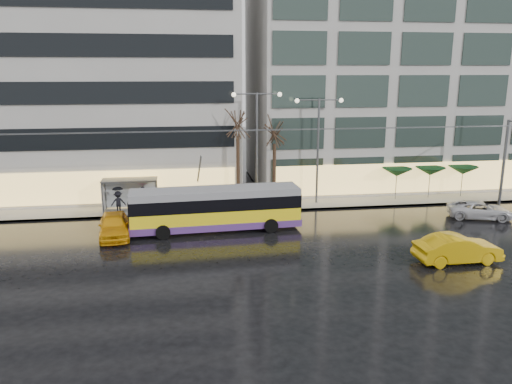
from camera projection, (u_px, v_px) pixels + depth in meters
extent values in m
plane|color=black|center=(250.00, 254.00, 30.15)|extent=(140.00, 140.00, 0.00)
cube|color=gray|center=(252.00, 196.00, 43.87)|extent=(80.00, 10.00, 0.15)
cube|color=slate|center=(260.00, 211.00, 39.11)|extent=(80.00, 0.10, 0.15)
cube|color=#A8A5A0|center=(40.00, 67.00, 43.53)|extent=(34.00, 14.00, 22.00)
cube|color=#A8A5A0|center=(419.00, 51.00, 48.07)|extent=(32.00, 14.00, 25.00)
cube|color=yellow|center=(216.00, 216.00, 34.44)|extent=(11.63, 3.02, 1.44)
cube|color=#59327E|center=(216.00, 223.00, 34.56)|extent=(11.67, 3.06, 0.48)
cube|color=black|center=(216.00, 202.00, 34.19)|extent=(11.65, 3.04, 0.86)
cube|color=gray|center=(215.00, 192.00, 34.03)|extent=(11.63, 3.02, 0.48)
cube|color=black|center=(297.00, 199.00, 35.34)|extent=(0.18, 2.21, 1.25)
cube|color=black|center=(129.00, 208.00, 33.12)|extent=(0.18, 2.21, 1.25)
cylinder|color=black|center=(264.00, 216.00, 36.41)|extent=(0.98, 0.39, 0.96)
cylinder|color=black|center=(271.00, 226.00, 34.13)|extent=(0.98, 0.39, 0.96)
cylinder|color=black|center=(162.00, 222.00, 35.01)|extent=(0.98, 0.39, 0.96)
cylinder|color=black|center=(163.00, 232.00, 32.73)|extent=(0.98, 0.39, 0.96)
cylinder|color=#595B60|center=(200.00, 170.00, 34.39)|extent=(0.25, 3.57, 2.52)
cylinder|color=#595B60|center=(199.00, 169.00, 34.84)|extent=(0.25, 3.57, 2.52)
cylinder|color=#595B60|center=(504.00, 163.00, 40.57)|extent=(0.24, 0.24, 7.00)
cylinder|color=#595B60|center=(253.00, 131.00, 34.20)|extent=(42.00, 0.04, 0.04)
cylinder|color=#595B60|center=(252.00, 130.00, 34.68)|extent=(42.00, 0.04, 0.04)
cube|color=#595B60|center=(130.00, 180.00, 38.50)|extent=(4.20, 1.60, 0.12)
cube|color=silver|center=(131.00, 193.00, 39.47)|extent=(4.00, 0.05, 2.20)
cube|color=white|center=(103.00, 196.00, 38.51)|extent=(0.10, 1.40, 2.20)
cylinder|color=#595B60|center=(103.00, 199.00, 37.85)|extent=(0.10, 0.10, 2.40)
cylinder|color=#595B60|center=(105.00, 194.00, 39.19)|extent=(0.10, 0.10, 2.40)
cylinder|color=#595B60|center=(156.00, 197.00, 38.41)|extent=(0.10, 0.10, 2.40)
cylinder|color=#595B60|center=(157.00, 192.00, 39.75)|extent=(0.10, 0.10, 2.40)
cylinder|color=#595B60|center=(257.00, 150.00, 39.71)|extent=(0.18, 0.18, 9.00)
cylinder|color=#595B60|center=(245.00, 94.00, 38.54)|extent=(1.80, 0.10, 0.10)
cylinder|color=#595B60|center=(268.00, 94.00, 38.79)|extent=(1.80, 0.10, 0.10)
sphere|color=#FFF2CC|center=(234.00, 95.00, 38.42)|extent=(0.36, 0.36, 0.36)
sphere|color=#FFF2CC|center=(280.00, 94.00, 38.93)|extent=(0.36, 0.36, 0.36)
cylinder|color=#595B60|center=(318.00, 152.00, 40.47)|extent=(0.18, 0.18, 8.50)
cylinder|color=#595B60|center=(308.00, 100.00, 39.36)|extent=(1.80, 0.10, 0.10)
cylinder|color=#595B60|center=(330.00, 100.00, 39.61)|extent=(1.80, 0.10, 0.10)
sphere|color=#FFF2CC|center=(297.00, 101.00, 39.24)|extent=(0.36, 0.36, 0.36)
sphere|color=#FFF2CC|center=(341.00, 100.00, 39.75)|extent=(0.36, 0.36, 0.36)
cylinder|color=black|center=(238.00, 171.00, 40.09)|extent=(0.28, 0.28, 5.60)
cylinder|color=black|center=(274.00, 174.00, 40.79)|extent=(0.28, 0.28, 4.90)
cylinder|color=#595B60|center=(396.00, 186.00, 42.39)|extent=(0.06, 0.06, 2.20)
cone|color=#0F3917|center=(397.00, 172.00, 42.10)|extent=(2.50, 2.50, 0.70)
cylinder|color=#595B60|center=(429.00, 185.00, 42.81)|extent=(0.06, 0.06, 2.20)
cone|color=#0F3917|center=(430.00, 171.00, 42.52)|extent=(2.50, 2.50, 0.70)
cylinder|color=#595B60|center=(462.00, 184.00, 43.23)|extent=(0.06, 0.06, 2.20)
cone|color=#0F3917|center=(463.00, 170.00, 42.94)|extent=(2.50, 2.50, 0.70)
imported|color=#EB9F0C|center=(114.00, 225.00, 33.12)|extent=(2.48, 4.97, 1.63)
imported|color=#D6A20B|center=(458.00, 249.00, 28.72)|extent=(5.00, 1.86, 1.63)
imported|color=silver|center=(480.00, 210.00, 37.36)|extent=(5.10, 3.52, 1.29)
imported|color=black|center=(143.00, 198.00, 39.05)|extent=(0.74, 0.53, 1.90)
imported|color=#DE4A99|center=(142.00, 188.00, 38.86)|extent=(1.06, 1.08, 0.88)
imported|color=black|center=(175.00, 199.00, 39.32)|extent=(1.02, 1.02, 1.67)
imported|color=black|center=(118.00, 202.00, 38.10)|extent=(1.19, 0.78, 1.73)
imported|color=black|center=(118.00, 191.00, 37.89)|extent=(0.92, 0.92, 0.72)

